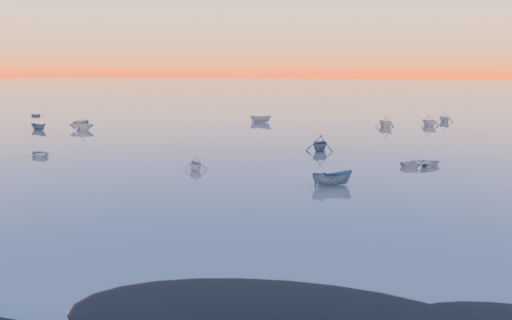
% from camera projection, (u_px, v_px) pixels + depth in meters
% --- Properties ---
extents(ground, '(600.00, 600.00, 0.00)m').
position_uv_depth(ground, '(323.00, 110.00, 118.25)').
color(ground, slate).
rests_on(ground, ground).
extents(mud_lobes, '(140.00, 6.00, 0.07)m').
position_uv_depth(mud_lobes, '(8.00, 293.00, 22.67)').
color(mud_lobes, black).
rests_on(mud_lobes, ground).
extents(moored_fleet, '(124.00, 58.00, 1.20)m').
position_uv_depth(moored_fleet, '(278.00, 136.00, 73.77)').
color(moored_fleet, silver).
rests_on(moored_fleet, ground).
extents(boat_near_left, '(3.55, 3.84, 0.93)m').
position_uv_depth(boat_near_left, '(40.00, 156.00, 57.33)').
color(boat_near_left, silver).
rests_on(boat_near_left, ground).
extents(boat_near_center, '(3.09, 3.98, 1.27)m').
position_uv_depth(boat_near_center, '(332.00, 185.00, 43.26)').
color(boat_near_center, '#3D5A74').
rests_on(boat_near_center, ground).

